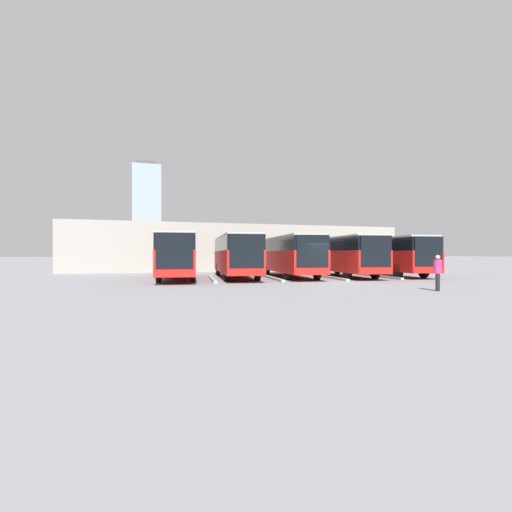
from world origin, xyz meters
The scene contains 13 objects.
ground_plane centered at (0.00, 0.00, 0.00)m, with size 600.00×600.00×0.00m, color gray.
bus_0 centered at (-8.68, -5.64, 1.76)m, with size 4.22×12.19×3.15m.
curb_divider_0 centered at (-6.52, -3.87, 0.07)m, with size 0.24×7.38×0.15m, color #B2B2AD.
bus_1 centered at (-4.34, -5.59, 1.76)m, with size 4.22×12.19×3.15m.
curb_divider_1 centered at (-2.17, -3.82, 0.07)m, with size 0.24×7.38×0.15m, color #B2B2AD.
bus_2 centered at (0.00, -6.16, 1.76)m, with size 4.22×12.19×3.15m.
curb_divider_2 centered at (2.17, -4.39, 0.07)m, with size 0.24×7.38×0.15m, color #B2B2AD.
bus_3 centered at (4.35, -6.32, 1.76)m, with size 4.22×12.19×3.15m.
curb_divider_3 centered at (6.52, -4.55, 0.07)m, with size 0.24×7.38×0.15m, color #B2B2AD.
bus_4 centered at (8.69, -6.23, 1.76)m, with size 4.22×12.19×3.15m.
pedestrian centered at (-2.11, 7.14, 0.94)m, with size 0.55×0.55×1.75m.
station_building centered at (0.00, -23.59, 2.53)m, with size 36.93×15.32×5.02m.
office_tower centered at (-1.36, -241.05, 29.60)m, with size 17.50×17.50×60.40m.
Camera 1 is at (12.38, 22.71, 1.78)m, focal length 28.00 mm.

